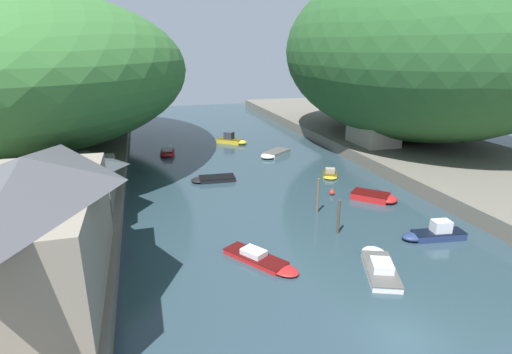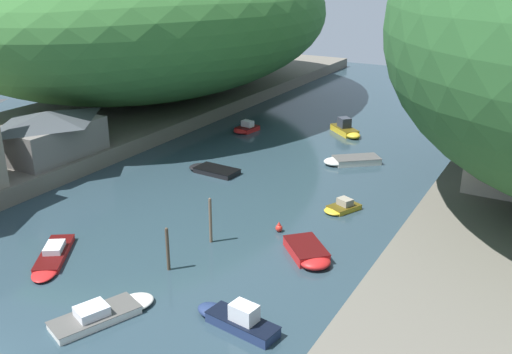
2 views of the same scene
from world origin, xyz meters
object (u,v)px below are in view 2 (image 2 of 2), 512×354
object	(u,v)px
boat_mid_channel	(212,170)
person_on_quay	(39,158)
boathouse_shed	(49,133)
boat_open_rowboat	(246,128)
boat_small_dinghy	(346,130)
boat_moored_right	(341,207)
boat_navy_launch	(235,319)
right_bank_cottage	(504,152)
boat_near_quay	(52,257)
boat_far_right_bank	(105,313)
boat_red_skiff	(350,161)
boat_white_cruiser	(309,254)
channel_buoy_near	(279,228)

from	to	relation	value
boat_mid_channel	person_on_quay	size ratio (longest dim) A/B	3.08
boathouse_shed	boat_open_rowboat	bearing A→B (deg)	65.98
boat_small_dinghy	boat_moored_right	world-z (taller)	boat_small_dinghy
person_on_quay	boat_open_rowboat	bearing A→B (deg)	-12.70
boat_navy_launch	right_bank_cottage	bearing A→B (deg)	-13.47
boat_near_quay	boat_far_right_bank	world-z (taller)	boat_far_right_bank
boat_mid_channel	boat_near_quay	size ratio (longest dim) A/B	0.85
person_on_quay	boat_red_skiff	bearing A→B (deg)	-44.93
boat_near_quay	boat_small_dinghy	xyz separation A→B (m)	(6.36, 37.62, 0.29)
right_bank_cottage	boat_open_rowboat	bearing A→B (deg)	165.04
boathouse_shed	boat_red_skiff	bearing A→B (deg)	33.62
boat_white_cruiser	right_bank_cottage	bearing A→B (deg)	-164.77
boat_mid_channel	boat_navy_launch	size ratio (longest dim) A/B	0.97
boat_open_rowboat	boat_red_skiff	xyz separation A→B (m)	(14.68, -4.70, -0.06)
boathouse_shed	boat_red_skiff	distance (m)	28.83
boat_red_skiff	boat_moored_right	bearing A→B (deg)	157.54
boathouse_shed	right_bank_cottage	world-z (taller)	right_bank_cottage
right_bank_cottage	boat_small_dinghy	size ratio (longest dim) A/B	1.58
boathouse_shed	boat_navy_launch	bearing A→B (deg)	-24.22
boat_white_cruiser	boat_moored_right	xyz separation A→B (m)	(-0.98, 8.44, -0.07)
boat_small_dinghy	channel_buoy_near	bearing A→B (deg)	51.68
person_on_quay	boat_mid_channel	bearing A→B (deg)	-43.83
boat_open_rowboat	right_bank_cottage	bearing A→B (deg)	172.54
boathouse_shed	boat_moored_right	size ratio (longest dim) A/B	2.84
boathouse_shed	person_on_quay	size ratio (longest dim) A/B	5.84
boat_near_quay	person_on_quay	size ratio (longest dim) A/B	3.61
boat_moored_right	channel_buoy_near	bearing A→B (deg)	90.09
boat_mid_channel	boat_open_rowboat	bearing A→B (deg)	20.32
boat_small_dinghy	boat_red_skiff	distance (m)	10.22
boat_moored_right	boat_red_skiff	xyz separation A→B (m)	(-3.46, 11.05, 0.03)
boat_small_dinghy	boathouse_shed	bearing A→B (deg)	3.13
right_bank_cottage	boat_near_quay	distance (m)	35.30
right_bank_cottage	boat_near_quay	world-z (taller)	right_bank_cottage
right_bank_cottage	boat_white_cruiser	bearing A→B (deg)	-120.05
boat_open_rowboat	boat_small_dinghy	world-z (taller)	boat_small_dinghy
right_bank_cottage	boat_white_cruiser	size ratio (longest dim) A/B	1.66
boat_mid_channel	boat_white_cruiser	world-z (taller)	boat_white_cruiser
boat_white_cruiser	boat_moored_right	distance (m)	8.49
right_bank_cottage	boat_moored_right	xyz separation A→B (m)	(-10.54, -8.09, -4.05)
boathouse_shed	boat_open_rowboat	xyz separation A→B (m)	(9.16, 20.55, -3.38)
boat_far_right_bank	boat_near_quay	bearing A→B (deg)	179.37
boat_mid_channel	boat_small_dinghy	bearing A→B (deg)	-16.72
right_bank_cottage	boat_near_quay	xyz separation A→B (m)	(-24.34, -25.24, -4.08)
boat_navy_launch	person_on_quay	xyz separation A→B (m)	(-26.01, 9.56, 2.08)
boat_open_rowboat	boathouse_shed	bearing A→B (deg)	73.48
right_bank_cottage	boat_small_dinghy	bearing A→B (deg)	145.46
boathouse_shed	boat_navy_launch	xyz separation A→B (m)	(27.94, -12.57, -3.29)
boat_red_skiff	channel_buoy_near	distance (m)	16.88
boat_mid_channel	boat_white_cruiser	distance (m)	18.47
boat_mid_channel	boat_far_right_bank	size ratio (longest dim) A/B	0.83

